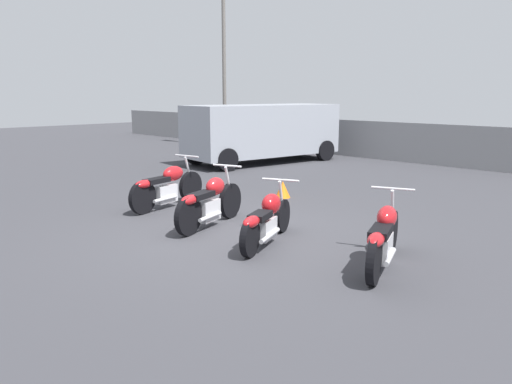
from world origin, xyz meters
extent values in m
plane|color=#38383D|center=(0.00, 0.00, 0.00)|extent=(60.00, 60.00, 0.00)
cube|color=gray|center=(0.00, 10.14, 0.67)|extent=(40.00, 0.04, 1.34)
cylinder|color=slate|center=(-10.46, 8.97, 3.50)|extent=(0.16, 0.16, 6.99)
cylinder|color=black|center=(-2.61, 1.07, 0.33)|extent=(0.23, 0.66, 0.65)
cylinder|color=black|center=(-2.31, -0.32, 0.33)|extent=(0.23, 0.66, 0.65)
cube|color=silver|center=(-2.44, 0.31, 0.29)|extent=(0.30, 0.54, 0.36)
ellipsoid|color=red|center=(-2.50, 0.54, 0.68)|extent=(0.37, 0.59, 0.31)
cube|color=black|center=(-2.39, 0.07, 0.61)|extent=(0.35, 0.61, 0.10)
ellipsoid|color=red|center=(-2.32, -0.27, 0.59)|extent=(0.29, 0.47, 0.16)
cylinder|color=silver|center=(-2.59, 0.98, 1.00)|extent=(0.62, 0.17, 0.04)
cylinder|color=silver|center=(-2.60, 1.02, 0.66)|extent=(0.10, 0.26, 0.66)
cylinder|color=silver|center=(-2.30, 0.19, 0.23)|extent=(0.20, 0.63, 0.07)
cylinder|color=black|center=(-0.89, 0.69, 0.33)|extent=(0.29, 0.66, 0.66)
cylinder|color=black|center=(-0.49, -0.60, 0.33)|extent=(0.29, 0.66, 0.66)
cube|color=silver|center=(-0.67, -0.02, 0.30)|extent=(0.34, 0.52, 0.36)
ellipsoid|color=red|center=(-0.74, 0.20, 0.69)|extent=(0.39, 0.51, 0.32)
cube|color=black|center=(-0.60, -0.24, 0.61)|extent=(0.40, 0.60, 0.10)
ellipsoid|color=red|center=(-0.50, -0.55, 0.59)|extent=(0.32, 0.48, 0.16)
cylinder|color=silver|center=(-0.86, 0.59, 1.01)|extent=(0.58, 0.21, 0.04)
cylinder|color=silver|center=(-0.88, 0.64, 0.67)|extent=(0.12, 0.26, 0.66)
cylinder|color=silver|center=(-0.51, -0.11, 0.23)|extent=(0.25, 0.62, 0.07)
cylinder|color=black|center=(0.46, 0.66, 0.28)|extent=(0.31, 0.56, 0.56)
cylinder|color=black|center=(1.02, -0.65, 0.28)|extent=(0.31, 0.56, 0.56)
cube|color=silver|center=(0.77, -0.06, 0.25)|extent=(0.39, 0.55, 0.31)
ellipsoid|color=#AD1419|center=(0.67, 0.16, 0.60)|extent=(0.43, 0.52, 0.33)
cube|color=black|center=(0.86, -0.28, 0.51)|extent=(0.41, 0.53, 0.10)
ellipsoid|color=#AD1419|center=(1.00, -0.60, 0.51)|extent=(0.36, 0.48, 0.16)
cylinder|color=silver|center=(0.50, 0.56, 0.91)|extent=(0.60, 0.29, 0.04)
cylinder|color=silver|center=(0.48, 0.61, 0.60)|extent=(0.14, 0.24, 0.62)
cylinder|color=silver|center=(0.93, -0.14, 0.20)|extent=(0.35, 0.69, 0.07)
cylinder|color=black|center=(2.32, 1.01, 0.31)|extent=(0.32, 0.61, 0.62)
cylinder|color=black|center=(2.85, -0.31, 0.31)|extent=(0.32, 0.61, 0.62)
cube|color=silver|center=(2.61, 0.28, 0.28)|extent=(0.38, 0.55, 0.34)
ellipsoid|color=red|center=(2.52, 0.51, 0.65)|extent=(0.44, 0.57, 0.31)
cube|color=black|center=(2.70, 0.06, 0.57)|extent=(0.44, 0.62, 0.10)
ellipsoid|color=red|center=(2.83, -0.26, 0.56)|extent=(0.35, 0.48, 0.16)
cylinder|color=silver|center=(2.36, 0.92, 0.97)|extent=(0.58, 0.26, 0.04)
cylinder|color=silver|center=(2.34, 0.97, 0.64)|extent=(0.14, 0.25, 0.64)
cylinder|color=silver|center=(2.78, 0.20, 0.22)|extent=(0.31, 0.62, 0.07)
cube|color=#999EA8|center=(-5.85, 6.61, 1.11)|extent=(2.65, 5.53, 1.66)
cube|color=black|center=(-5.48, 9.22, 1.48)|extent=(1.73, 0.27, 0.50)
cylinder|color=black|center=(-6.48, 8.77, 0.35)|extent=(0.31, 0.72, 0.70)
cylinder|color=black|center=(-4.65, 8.52, 0.35)|extent=(0.31, 0.72, 0.70)
cylinder|color=black|center=(-7.04, 4.69, 0.35)|extent=(0.31, 0.72, 0.70)
cylinder|color=black|center=(-5.22, 4.44, 0.35)|extent=(0.31, 0.72, 0.70)
cone|color=orange|center=(-1.45, 2.78, 0.19)|extent=(0.34, 0.34, 0.37)
camera|label=1|loc=(5.96, -5.43, 2.32)|focal=35.00mm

